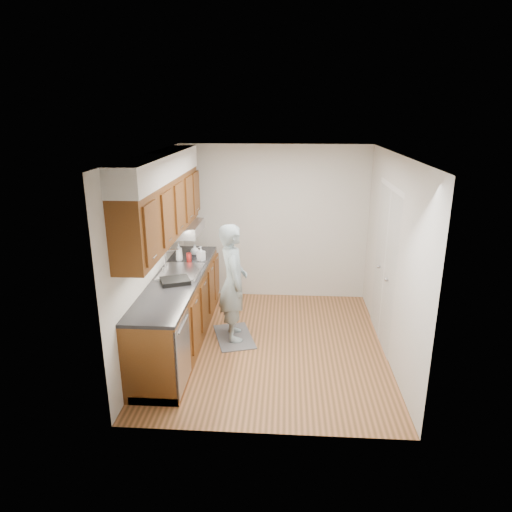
% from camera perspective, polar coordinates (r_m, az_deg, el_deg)
% --- Properties ---
extents(floor, '(3.50, 3.50, 0.00)m').
position_cam_1_polar(floor, '(6.20, 1.70, -11.07)').
color(floor, '#A1643D').
rests_on(floor, ground).
extents(ceiling, '(3.50, 3.50, 0.00)m').
position_cam_1_polar(ceiling, '(5.46, 1.94, 12.59)').
color(ceiling, white).
rests_on(ceiling, wall_left).
extents(wall_left, '(0.02, 3.50, 2.50)m').
position_cam_1_polar(wall_left, '(5.95, -12.79, 0.29)').
color(wall_left, beige).
rests_on(wall_left, floor).
extents(wall_right, '(0.02, 3.50, 2.50)m').
position_cam_1_polar(wall_right, '(5.85, 16.65, -0.30)').
color(wall_right, beige).
rests_on(wall_right, floor).
extents(wall_back, '(3.00, 0.02, 2.50)m').
position_cam_1_polar(wall_back, '(7.39, 2.30, 4.13)').
color(wall_back, beige).
rests_on(wall_back, floor).
extents(counter, '(0.64, 2.80, 1.30)m').
position_cam_1_polar(counter, '(6.14, -9.60, -6.57)').
color(counter, brown).
rests_on(counter, floor).
extents(upper_cabinets, '(0.47, 2.80, 1.21)m').
position_cam_1_polar(upper_cabinets, '(5.78, -11.52, 7.02)').
color(upper_cabinets, brown).
rests_on(upper_cabinets, wall_left).
extents(closet_door, '(0.02, 1.22, 2.05)m').
position_cam_1_polar(closet_door, '(6.20, 15.78, -1.42)').
color(closet_door, silver).
rests_on(closet_door, wall_right).
extents(floor_mat, '(0.68, 0.90, 0.01)m').
position_cam_1_polar(floor_mat, '(6.40, -2.76, -10.04)').
color(floor_mat, slate).
rests_on(floor_mat, floor).
extents(person, '(0.56, 0.72, 1.81)m').
position_cam_1_polar(person, '(6.03, -2.89, -2.37)').
color(person, '#889EA6').
rests_on(person, floor_mat).
extents(soap_bottle_a, '(0.13, 0.13, 0.26)m').
position_cam_1_polar(soap_bottle_a, '(6.57, -9.60, 0.50)').
color(soap_bottle_a, silver).
rests_on(soap_bottle_a, counter).
extents(soap_bottle_b, '(0.13, 0.13, 0.21)m').
position_cam_1_polar(soap_bottle_b, '(6.54, -6.90, 0.33)').
color(soap_bottle_b, silver).
rests_on(soap_bottle_b, counter).
extents(soap_bottle_c, '(0.18, 0.18, 0.16)m').
position_cam_1_polar(soap_bottle_c, '(6.81, -7.66, 0.79)').
color(soap_bottle_c, silver).
rests_on(soap_bottle_c, counter).
extents(soda_can, '(0.09, 0.09, 0.13)m').
position_cam_1_polar(soda_can, '(6.52, -8.38, -0.16)').
color(soda_can, red).
rests_on(soda_can, counter).
extents(dish_rack, '(0.43, 0.40, 0.05)m').
position_cam_1_polar(dish_rack, '(5.76, -10.07, -3.08)').
color(dish_rack, black).
rests_on(dish_rack, counter).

